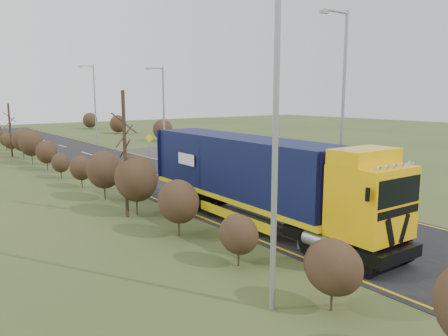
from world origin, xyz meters
TOP-DOWN VIEW (x-y plane):
  - ground at (0.00, 0.00)m, footprint 160.00×160.00m
  - road at (0.00, 10.00)m, footprint 8.00×120.00m
  - layby at (6.50, 20.00)m, footprint 6.00×18.00m
  - lane_markings at (0.00, 9.69)m, footprint 7.52×116.00m
  - hedgerow at (-6.00, 7.89)m, footprint 2.24×102.04m
  - lorry at (-2.31, -0.67)m, footprint 2.82×14.51m
  - car_red_hatchback at (6.37, 20.23)m, footprint 3.07×4.26m
  - car_blue_sedan at (7.53, 19.18)m, footprint 2.33×4.65m
  - streetlight_near at (4.45, 0.19)m, footprint 2.17×0.20m
  - streetlight_mid at (4.50, 20.24)m, footprint 1.78×0.18m
  - streetlight_far at (5.67, 40.60)m, footprint 2.04×0.19m
  - left_pole at (-7.20, -6.97)m, footprint 0.16×0.16m
  - speed_sign at (5.03, 9.42)m, footprint 0.61×0.10m
  - warning_board at (4.27, 22.64)m, footprint 0.81×0.11m

SIDE VIEW (x-z plane):
  - ground at x=0.00m, z-range 0.00..0.00m
  - road at x=0.00m, z-range 0.00..0.02m
  - layby at x=6.50m, z-range 0.00..0.02m
  - lane_markings at x=0.00m, z-range 0.03..0.03m
  - car_red_hatchback at x=6.37m, z-range 0.00..1.35m
  - car_blue_sedan at x=7.53m, z-range 0.00..1.46m
  - warning_board at x=4.27m, z-range 0.26..2.38m
  - speed_sign at x=5.03m, z-range 0.42..2.62m
  - hedgerow at x=-6.00m, z-range -1.41..4.64m
  - lorry at x=-2.31m, z-range 0.27..4.30m
  - streetlight_mid at x=4.50m, z-range 0.40..8.74m
  - left_pole at x=-7.20m, z-range 0.00..10.46m
  - streetlight_far at x=5.67m, z-range 0.51..10.15m
  - streetlight_near at x=4.45m, z-range 0.56..10.81m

